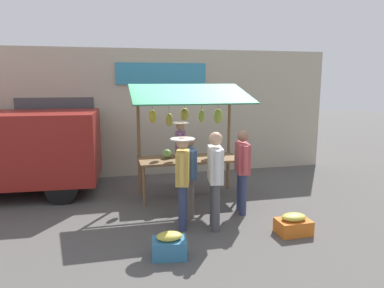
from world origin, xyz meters
name	(u,v)px	position (x,y,z in m)	size (l,w,h in m)	color
ground_plane	(189,196)	(0.00, 0.00, 0.00)	(40.00, 40.00, 0.00)	#514F4C
street_backdrop	(169,113)	(0.06, -2.20, 1.70)	(9.00, 0.30, 3.40)	#B2A893
market_stall	(188,128)	(0.00, -0.04, 1.55)	(2.50, 1.46, 2.50)	brown
vendor_with_sunhat	(181,149)	(0.04, -0.75, 0.96)	(0.42, 0.68, 1.62)	navy
shopper_in_striped_shirt	(242,166)	(-0.79, 1.19, 0.95)	(0.30, 0.69, 1.64)	navy
shopper_with_ponytail	(189,171)	(0.25, 1.12, 0.89)	(0.24, 0.67, 1.56)	#726656
shopper_in_grey_tee	(183,175)	(0.48, 1.64, 0.96)	(0.42, 0.68, 1.63)	navy
shopper_with_shopping_bag	(215,173)	(-0.06, 1.79, 1.00)	(0.30, 0.71, 1.71)	#4C4C51
produce_crate_near	(293,225)	(-1.29, 2.34, 0.16)	(0.57, 0.40, 0.36)	#D1661E
produce_crate_side	(169,246)	(0.89, 2.65, 0.18)	(0.54, 0.42, 0.39)	teal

